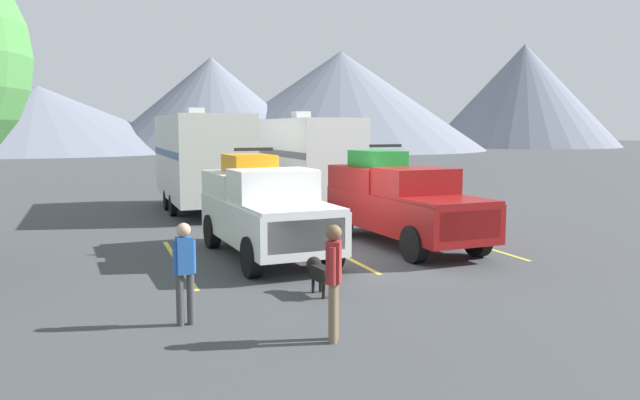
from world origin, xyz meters
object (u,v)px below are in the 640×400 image
at_px(camper_trailer_b, 309,157).
at_px(dog, 319,271).
at_px(pickup_truck_a, 264,207).
at_px(person_b, 184,267).
at_px(pickup_truck_b, 399,200).
at_px(camper_trailer_a, 201,157).
at_px(person_a, 334,275).

relative_size(camper_trailer_b, dog, 8.00).
xyz_separation_m(pickup_truck_a, camper_trailer_b, (4.10, 8.45, 0.79)).
height_order(person_b, dog, person_b).
height_order(pickup_truck_a, person_b, pickup_truck_a).
height_order(pickup_truck_a, pickup_truck_b, pickup_truck_b).
xyz_separation_m(pickup_truck_a, person_b, (-2.57, -4.78, -0.25)).
height_order(camper_trailer_a, camper_trailer_b, camper_trailer_a).
relative_size(person_a, person_b, 1.05).
height_order(camper_trailer_b, person_a, camper_trailer_b).
relative_size(camper_trailer_a, person_b, 5.04).
relative_size(pickup_truck_b, person_b, 3.55).
distance_m(pickup_truck_b, dog, 5.60).
bearing_deg(dog, person_a, -105.36).
distance_m(pickup_truck_b, camper_trailer_a, 9.31).
xyz_separation_m(camper_trailer_a, dog, (0.12, -12.47, -1.61)).
bearing_deg(camper_trailer_a, pickup_truck_b, -65.03).
xyz_separation_m(camper_trailer_a, person_a, (-0.57, -15.00, -1.05)).
bearing_deg(pickup_truck_a, pickup_truck_b, 4.53).
height_order(camper_trailer_a, person_a, camper_trailer_a).
bearing_deg(dog, camper_trailer_b, 71.71).
height_order(pickup_truck_a, dog, pickup_truck_a).
bearing_deg(person_b, camper_trailer_a, 79.46).
bearing_deg(dog, pickup_truck_a, 90.99).
xyz_separation_m(pickup_truck_a, person_a, (-0.63, -6.29, -0.20)).
bearing_deg(pickup_truck_a, dog, -89.01).
bearing_deg(dog, camper_trailer_a, 90.57).
relative_size(pickup_truck_a, dog, 5.73).
bearing_deg(person_a, pickup_truck_b, 55.77).
relative_size(pickup_truck_b, camper_trailer_a, 0.70).
bearing_deg(pickup_truck_b, camper_trailer_a, 114.97).
distance_m(camper_trailer_a, person_a, 15.05).
xyz_separation_m(camper_trailer_b, person_a, (-4.73, -14.74, -0.99)).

